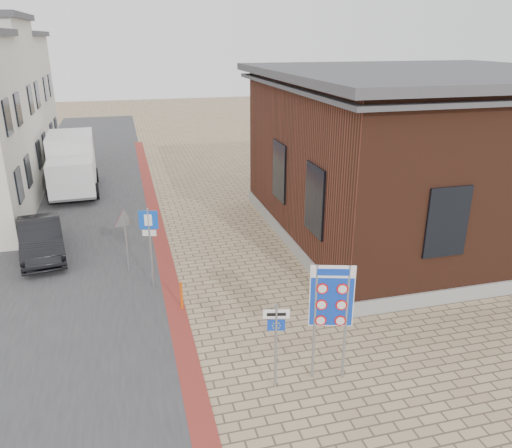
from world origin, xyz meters
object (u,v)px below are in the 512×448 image
parking_sign (149,234)px  bollard (182,296)px  essen_sign (276,334)px  sedan (41,238)px  box_truck (72,163)px  border_sign (332,298)px

parking_sign → bollard: 2.39m
essen_sign → sedan: bearing=136.3°
bollard → sedan: bearing=130.8°
box_truck → essen_sign: size_ratio=2.58×
essen_sign → border_sign: bearing=13.7°
border_sign → bollard: 5.57m
box_truck → bollard: box_truck is taller
sedan → box_truck: (0.58, 8.82, 0.84)m
border_sign → essen_sign: border_sign is taller
parking_sign → essen_sign: bearing=-52.0°
essen_sign → parking_sign: (-2.49, 6.00, 0.46)m
box_truck → parking_sign: (3.36, -12.56, 0.39)m
sedan → bollard: size_ratio=4.76×
sedan → border_sign: border_sign is taller
parking_sign → bollard: bearing=-50.5°
border_sign → essen_sign: (-1.36, -0.02, -0.73)m
border_sign → essen_sign: size_ratio=1.36×
border_sign → parking_sign: border_sign is taller
essen_sign → bollard: 4.75m
border_sign → box_truck: bearing=128.0°
sedan → box_truck: box_truck is taller
sedan → parking_sign: (3.94, -3.74, 1.23)m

